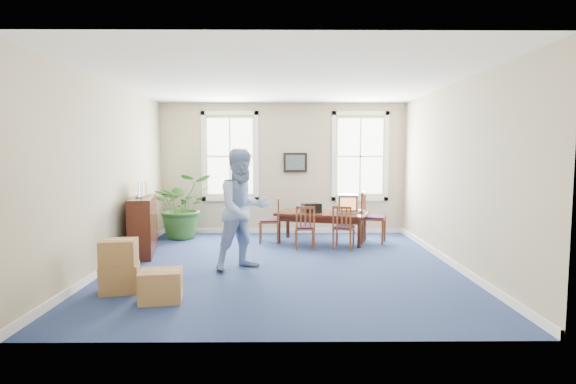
{
  "coord_description": "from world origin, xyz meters",
  "views": [
    {
      "loc": [
        0.03,
        -7.82,
        1.99
      ],
      "look_at": [
        0.1,
        0.6,
        1.25
      ],
      "focal_mm": 28.0,
      "sensor_mm": 36.0,
      "label": 1
    }
  ],
  "objects_px": {
    "credenza": "(143,225)",
    "crt_tv": "(348,203)",
    "chair_near_left": "(305,227)",
    "man": "(243,209)",
    "conference_table": "(321,227)",
    "potted_plant": "(183,206)",
    "cardboard_boxes": "(136,263)"
  },
  "relations": [
    {
      "from": "conference_table",
      "to": "man",
      "type": "bearing_deg",
      "value": -106.88
    },
    {
      "from": "crt_tv",
      "to": "chair_near_left",
      "type": "distance_m",
      "value": 1.28
    },
    {
      "from": "chair_near_left",
      "to": "potted_plant",
      "type": "height_order",
      "value": "potted_plant"
    },
    {
      "from": "man",
      "to": "potted_plant",
      "type": "relative_size",
      "value": 1.36
    },
    {
      "from": "potted_plant",
      "to": "cardboard_boxes",
      "type": "relative_size",
      "value": 1.08
    },
    {
      "from": "conference_table",
      "to": "credenza",
      "type": "height_order",
      "value": "credenza"
    },
    {
      "from": "credenza",
      "to": "cardboard_boxes",
      "type": "bearing_deg",
      "value": -86.44
    },
    {
      "from": "conference_table",
      "to": "crt_tv",
      "type": "relative_size",
      "value": 4.1
    },
    {
      "from": "chair_near_left",
      "to": "crt_tv",
      "type": "bearing_deg",
      "value": -145.15
    },
    {
      "from": "credenza",
      "to": "crt_tv",
      "type": "bearing_deg",
      "value": 3.8
    },
    {
      "from": "man",
      "to": "credenza",
      "type": "xyz_separation_m",
      "value": [
        -2.08,
        1.18,
        -0.45
      ]
    },
    {
      "from": "chair_near_left",
      "to": "credenza",
      "type": "height_order",
      "value": "credenza"
    },
    {
      "from": "crt_tv",
      "to": "man",
      "type": "distance_m",
      "value": 3.13
    },
    {
      "from": "credenza",
      "to": "conference_table",
      "type": "bearing_deg",
      "value": 5.44
    },
    {
      "from": "crt_tv",
      "to": "credenza",
      "type": "xyz_separation_m",
      "value": [
        -4.19,
        -1.13,
        -0.29
      ]
    },
    {
      "from": "chair_near_left",
      "to": "cardboard_boxes",
      "type": "relative_size",
      "value": 0.65
    },
    {
      "from": "chair_near_left",
      "to": "man",
      "type": "xyz_separation_m",
      "value": [
        -1.12,
        -1.6,
        0.57
      ]
    },
    {
      "from": "conference_table",
      "to": "potted_plant",
      "type": "height_order",
      "value": "potted_plant"
    },
    {
      "from": "cardboard_boxes",
      "to": "man",
      "type": "bearing_deg",
      "value": 38.73
    },
    {
      "from": "crt_tv",
      "to": "man",
      "type": "xyz_separation_m",
      "value": [
        -2.1,
        -2.31,
        0.16
      ]
    },
    {
      "from": "crt_tv",
      "to": "chair_near_left",
      "type": "bearing_deg",
      "value": -138.67
    },
    {
      "from": "man",
      "to": "potted_plant",
      "type": "height_order",
      "value": "man"
    },
    {
      "from": "chair_near_left",
      "to": "potted_plant",
      "type": "distance_m",
      "value": 3.05
    },
    {
      "from": "potted_plant",
      "to": "cardboard_boxes",
      "type": "height_order",
      "value": "potted_plant"
    },
    {
      "from": "potted_plant",
      "to": "cardboard_boxes",
      "type": "bearing_deg",
      "value": -87.09
    },
    {
      "from": "crt_tv",
      "to": "man",
      "type": "relative_size",
      "value": 0.23
    },
    {
      "from": "credenza",
      "to": "potted_plant",
      "type": "relative_size",
      "value": 0.97
    },
    {
      "from": "conference_table",
      "to": "cardboard_boxes",
      "type": "bearing_deg",
      "value": -113.92
    },
    {
      "from": "crt_tv",
      "to": "potted_plant",
      "type": "distance_m",
      "value": 3.8
    },
    {
      "from": "man",
      "to": "potted_plant",
      "type": "xyz_separation_m",
      "value": [
        -1.66,
        2.82,
        -0.27
      ]
    },
    {
      "from": "chair_near_left",
      "to": "cardboard_boxes",
      "type": "bearing_deg",
      "value": 45.8
    },
    {
      "from": "crt_tv",
      "to": "cardboard_boxes",
      "type": "bearing_deg",
      "value": -130.37
    }
  ]
}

